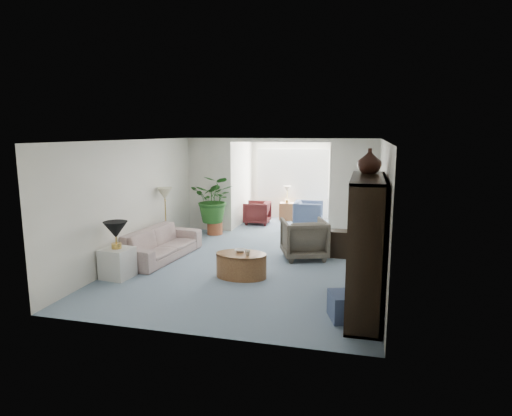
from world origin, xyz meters
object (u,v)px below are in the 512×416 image
(entertainment_cabinet, at_px, (366,246))
(cabinet_urn, at_px, (370,161))
(wingback_chair, at_px, (304,239))
(side_table_dark, at_px, (338,243))
(floor_lamp, at_px, (165,194))
(sunroom_table, at_px, (287,211))
(end_table, at_px, (117,263))
(framed_picture, at_px, (381,187))
(coffee_cup, at_px, (248,253))
(sunroom_chair_maroon, at_px, (257,213))
(coffee_bowl, at_px, (240,251))
(sofa, at_px, (161,244))
(plant_pot, at_px, (215,228))
(coffee_table, at_px, (241,265))
(ottoman, at_px, (347,306))
(table_lamp, at_px, (116,230))
(sunroom_chair_blue, at_px, (308,214))

(entertainment_cabinet, height_order, cabinet_urn, cabinet_urn)
(wingback_chair, bearing_deg, side_table_dark, -176.82)
(floor_lamp, bearing_deg, sunroom_table, 59.41)
(end_table, distance_m, sunroom_table, 6.38)
(framed_picture, xyz_separation_m, coffee_cup, (-2.29, -0.58, -1.20))
(wingback_chair, height_order, sunroom_chair_maroon, wingback_chair)
(floor_lamp, height_order, coffee_bowl, floor_lamp)
(sofa, relative_size, entertainment_cabinet, 1.06)
(end_table, relative_size, coffee_bowl, 2.68)
(wingback_chair, relative_size, side_table_dark, 1.61)
(floor_lamp, xyz_separation_m, coffee_bowl, (2.28, -1.61, -0.77))
(coffee_bowl, distance_m, plant_pot, 3.43)
(framed_picture, bearing_deg, coffee_table, -168.87)
(wingback_chair, relative_size, plant_pot, 2.30)
(side_table_dark, height_order, sunroom_table, side_table_dark)
(end_table, distance_m, ottoman, 4.26)
(coffee_cup, height_order, plant_pot, coffee_cup)
(framed_picture, height_order, sofa, framed_picture)
(coffee_cup, distance_m, sunroom_chair_maroon, 4.90)
(sofa, height_order, side_table_dark, sofa)
(ottoman, bearing_deg, table_lamp, 169.11)
(ottoman, height_order, sunroom_chair_maroon, sunroom_chair_maroon)
(sunroom_chair_blue, bearing_deg, entertainment_cabinet, -166.56)
(cabinet_urn, bearing_deg, wingback_chair, 120.84)
(coffee_cup, relative_size, sunroom_table, 0.19)
(side_table_dark, xyz_separation_m, sunroom_table, (-1.77, 3.61, -0.02))
(framed_picture, distance_m, end_table, 4.97)
(framed_picture, distance_m, coffee_table, 2.89)
(coffee_table, bearing_deg, end_table, -164.93)
(framed_picture, relative_size, cabinet_urn, 1.31)
(entertainment_cabinet, bearing_deg, side_table_dark, 100.94)
(framed_picture, relative_size, wingback_chair, 0.54)
(sofa, xyz_separation_m, side_table_dark, (3.65, 1.07, -0.03))
(coffee_bowl, relative_size, sunroom_table, 0.39)
(sofa, bearing_deg, entertainment_cabinet, -107.55)
(coffee_cup, bearing_deg, framed_picture, 14.21)
(ottoman, xyz_separation_m, sunroom_chair_maroon, (-2.86, 6.09, 0.14))
(coffee_table, bearing_deg, sunroom_chair_blue, 82.37)
(sofa, bearing_deg, side_table_dark, -67.55)
(ottoman, relative_size, sunroom_chair_blue, 0.60)
(end_table, distance_m, sunroom_chair_blue, 6.00)
(sofa, relative_size, wingback_chair, 2.34)
(table_lamp, bearing_deg, sunroom_chair_blue, 61.83)
(framed_picture, distance_m, sunroom_chair_maroon, 5.53)
(cabinet_urn, relative_size, sunroom_chair_maroon, 0.52)
(wingback_chair, xyz_separation_m, side_table_dark, (0.70, 0.30, -0.13))
(floor_lamp, relative_size, entertainment_cabinet, 0.18)
(sofa, xyz_separation_m, ottoman, (3.99, -2.16, -0.12))
(framed_picture, bearing_deg, cabinet_urn, -102.17)
(coffee_bowl, height_order, cabinet_urn, cabinet_urn)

